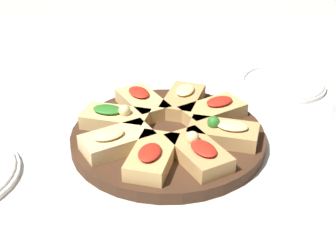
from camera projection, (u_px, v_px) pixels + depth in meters
name	position (u px, v px, depth m)	size (l,w,h in m)	color
ground_plane	(168.00, 143.00, 0.95)	(3.00, 3.00, 0.00)	silver
serving_board	(168.00, 138.00, 0.95)	(0.39, 0.39, 0.02)	#422819
focaccia_slice_0	(213.00, 111.00, 0.98)	(0.15, 0.11, 0.04)	tan
focaccia_slice_1	(183.00, 100.00, 1.03)	(0.15, 0.11, 0.04)	tan
focaccia_slice_2	(142.00, 103.00, 1.02)	(0.12, 0.15, 0.04)	#DBB775
focaccia_slice_3	(115.00, 118.00, 0.96)	(0.12, 0.15, 0.05)	#DBB775
focaccia_slice_4	(117.00, 141.00, 0.88)	(0.15, 0.12, 0.04)	#E5C689
focaccia_slice_5	(152.00, 156.00, 0.84)	(0.15, 0.12, 0.04)	tan
focaccia_slice_6	(198.00, 152.00, 0.85)	(0.12, 0.15, 0.05)	tan
focaccia_slice_7	(223.00, 132.00, 0.91)	(0.12, 0.15, 0.05)	tan
plate_right	(282.00, 83.00, 1.18)	(0.21, 0.21, 0.02)	white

